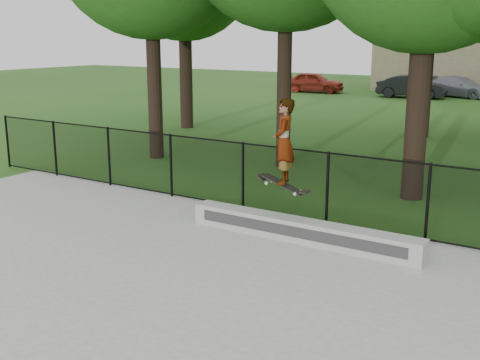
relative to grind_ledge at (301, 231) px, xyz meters
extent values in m
plane|color=#235618|center=(-2.04, -4.70, -0.27)|extent=(100.00, 100.00, 0.00)
cube|color=#969692|center=(-2.04, -4.70, -0.24)|extent=(14.00, 12.00, 0.06)
cube|color=#B0B1AC|center=(0.00, 0.00, 0.00)|extent=(4.60, 0.40, 0.41)
imported|color=#A02B1D|center=(-12.80, 27.17, 0.41)|extent=(4.15, 2.20, 1.35)
imported|color=black|center=(-6.26, 27.17, 0.41)|extent=(3.81, 1.78, 1.34)
imported|color=#9195A4|center=(-3.87, 29.18, 0.36)|extent=(4.32, 2.81, 1.26)
cube|color=black|center=(-0.36, -0.07, 0.85)|extent=(0.80, 0.23, 0.30)
imported|color=#ADD4E3|center=(-0.36, -0.07, 1.65)|extent=(0.56, 0.67, 1.57)
cylinder|color=black|center=(-10.04, 1.20, 0.54)|extent=(0.06, 0.06, 1.50)
cylinder|color=black|center=(-8.04, 1.20, 0.54)|extent=(0.06, 0.06, 1.50)
cylinder|color=black|center=(-6.04, 1.20, 0.54)|extent=(0.06, 0.06, 1.50)
cylinder|color=black|center=(-4.04, 1.20, 0.54)|extent=(0.06, 0.06, 1.50)
cylinder|color=black|center=(-2.04, 1.20, 0.54)|extent=(0.06, 0.06, 1.50)
cylinder|color=black|center=(-0.04, 1.20, 0.54)|extent=(0.06, 0.06, 1.50)
cylinder|color=black|center=(1.96, 1.20, 0.54)|extent=(0.06, 0.06, 1.50)
cylinder|color=black|center=(-2.04, 1.20, 1.26)|extent=(16.00, 0.04, 0.04)
cylinder|color=black|center=(-2.04, 1.20, -0.16)|extent=(16.00, 0.04, 0.04)
cube|color=black|center=(-2.04, 1.20, 0.54)|extent=(16.00, 0.01, 1.50)
cylinder|color=black|center=(-7.54, 4.80, 2.22)|extent=(0.44, 0.44, 4.96)
cylinder|color=black|center=(-3.54, 5.80, 2.36)|extent=(0.44, 0.44, 5.26)
cylinder|color=black|center=(0.76, 4.30, 2.04)|extent=(0.44, 0.44, 4.60)
cylinder|color=black|center=(-10.54, 10.30, 2.13)|extent=(0.44, 0.44, 4.80)
cylinder|color=black|center=(-1.54, 13.30, 2.11)|extent=(0.44, 0.44, 4.75)
cube|color=beige|center=(-4.04, 33.30, 1.73)|extent=(12.00, 6.00, 4.00)
cube|color=#3F3833|center=(-4.04, 33.30, 3.88)|extent=(12.40, 6.40, 0.30)
camera|label=1|loc=(4.74, -9.57, 3.56)|focal=45.00mm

